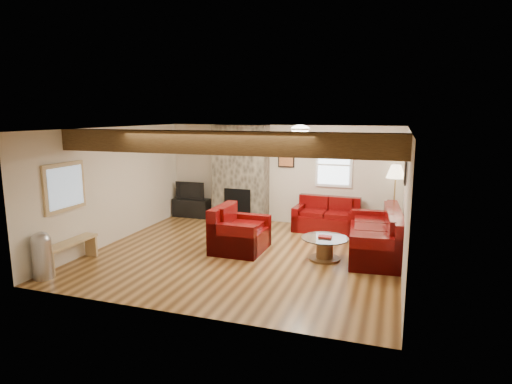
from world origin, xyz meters
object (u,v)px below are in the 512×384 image
armchair_red (240,229)px  tv_cabinet (192,208)px  coffee_table (325,249)px  television (191,190)px  sofa_three (375,232)px  floor_lamp (396,175)px  loveseat (326,215)px

armchair_red → tv_cabinet: 3.28m
coffee_table → television: bearing=149.7°
sofa_three → television: bearing=-114.1°
tv_cabinet → floor_lamp: (5.25, -0.21, 1.16)m
coffee_table → television: television is taller
sofa_three → coffee_table: (-0.89, -0.66, -0.23)m
loveseat → armchair_red: armchair_red is taller
loveseat → armchair_red: size_ratio=1.33×
loveseat → armchair_red: 2.50m
floor_lamp → loveseat: bearing=-176.7°
loveseat → floor_lamp: bearing=6.2°
armchair_red → floor_lamp: size_ratio=0.69×
tv_cabinet → armchair_red: bearing=-45.6°
coffee_table → floor_lamp: floor_lamp is taller
sofa_three → tv_cabinet: bearing=-114.1°
tv_cabinet → television: (0.00, 0.00, 0.49)m
coffee_table → floor_lamp: bearing=60.5°
armchair_red → coffee_table: armchair_red is taller
television → loveseat: bearing=-4.6°
loveseat → tv_cabinet: size_ratio=1.51×
television → armchair_red: bearing=-45.6°
armchair_red → coffee_table: bearing=-89.8°
armchair_red → coffee_table: size_ratio=1.26×
loveseat → television: size_ratio=1.81×
coffee_table → tv_cabinet: (-4.04, 2.36, 0.03)m
armchair_red → tv_cabinet: bearing=45.2°
television → floor_lamp: bearing=-2.3°
armchair_red → television: 3.29m
coffee_table → tv_cabinet: 4.67m
sofa_three → tv_cabinet: size_ratio=2.34×
armchair_red → television: (-2.29, 2.34, 0.28)m
loveseat → television: (-3.73, 0.30, 0.34)m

